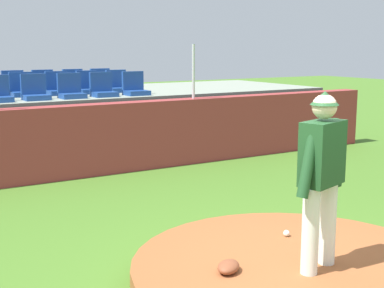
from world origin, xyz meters
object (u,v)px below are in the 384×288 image
at_px(stadium_chair_8, 88,86).
at_px(fielding_glove, 228,267).
at_px(stadium_chair_13, 74,84).
at_px(stadium_chair_12, 44,85).
at_px(baseball, 286,233).
at_px(stadium_chair_1, 35,92).
at_px(stadium_chair_9, 118,85).
at_px(stadium_chair_3, 103,89).
at_px(pitcher, 322,168).
at_px(stadium_chair_6, 22,89).
at_px(stadium_chair_14, 102,83).
at_px(stadium_chair_4, 135,88).
at_px(stadium_chair_7, 58,87).
at_px(stadium_chair_2, 71,90).
at_px(stadium_chair_11, 14,86).

bearing_deg(stadium_chair_8, fielding_glove, 79.14).
bearing_deg(stadium_chair_13, stadium_chair_12, -1.01).
bearing_deg(baseball, stadium_chair_1, 100.42).
bearing_deg(stadium_chair_9, stadium_chair_3, 51.23).
relative_size(pitcher, stadium_chair_3, 3.47).
relative_size(pitcher, fielding_glove, 5.78).
relative_size(stadium_chair_1, stadium_chair_13, 1.00).
bearing_deg(stadium_chair_1, stadium_chair_8, -148.58).
bearing_deg(fielding_glove, stadium_chair_8, 41.50).
distance_m(stadium_chair_1, stadium_chair_8, 1.67).
xyz_separation_m(stadium_chair_6, stadium_chair_12, (0.71, 0.89, 0.00)).
bearing_deg(fielding_glove, stadium_chair_14, 38.22).
bearing_deg(stadium_chair_4, stadium_chair_6, -23.54).
bearing_deg(stadium_chair_8, baseball, 87.61).
xyz_separation_m(baseball, stadium_chair_1, (-1.13, 6.14, 1.24)).
bearing_deg(stadium_chair_12, stadium_chair_6, 51.29).
relative_size(pitcher, stadium_chair_7, 3.47).
xyz_separation_m(fielding_glove, stadium_chair_14, (2.12, 8.40, 1.22)).
bearing_deg(fielding_glove, stadium_chair_4, 34.33).
bearing_deg(stadium_chair_7, baseball, 93.22).
xyz_separation_m(stadium_chair_9, stadium_chair_12, (-1.44, 0.89, 0.00)).
height_order(baseball, stadium_chair_2, stadium_chair_2).
bearing_deg(stadium_chair_14, stadium_chair_8, 53.28).
bearing_deg(stadium_chair_6, pitcher, 95.82).
xyz_separation_m(stadium_chair_2, stadium_chair_14, (1.38, 1.80, 0.00)).
bearing_deg(stadium_chair_1, stadium_chair_12, -111.29).
relative_size(stadium_chair_3, stadium_chair_12, 1.00).
relative_size(stadium_chair_4, stadium_chair_12, 1.00).
bearing_deg(stadium_chair_12, stadium_chair_13, 178.99).
bearing_deg(stadium_chair_3, stadium_chair_1, -0.36).
height_order(stadium_chair_11, stadium_chair_13, same).
xyz_separation_m(baseball, stadium_chair_14, (0.97, 7.92, 1.24)).
relative_size(fielding_glove, stadium_chair_14, 0.60).
relative_size(stadium_chair_4, stadium_chair_9, 1.00).
bearing_deg(stadium_chair_11, stadium_chair_8, 146.76).
height_order(stadium_chair_8, stadium_chair_13, same).
distance_m(fielding_glove, stadium_chair_1, 6.73).
bearing_deg(fielding_glove, stadium_chair_1, 52.22).
height_order(stadium_chair_1, stadium_chair_6, same).
relative_size(baseball, stadium_chair_11, 0.15).
height_order(stadium_chair_1, stadium_chair_3, same).
bearing_deg(stadium_chair_6, stadium_chair_12, -128.71).
bearing_deg(baseball, stadium_chair_12, 93.11).
relative_size(stadium_chair_2, stadium_chair_4, 1.00).
bearing_deg(baseball, fielding_glove, -157.15).
bearing_deg(stadium_chair_2, stadium_chair_7, -91.13).
distance_m(stadium_chair_2, stadium_chair_13, 1.93).
xyz_separation_m(stadium_chair_7, stadium_chair_13, (0.68, 0.91, 0.00)).
bearing_deg(stadium_chair_3, stadium_chair_9, -128.77).
bearing_deg(stadium_chair_14, stadium_chair_12, -0.46).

